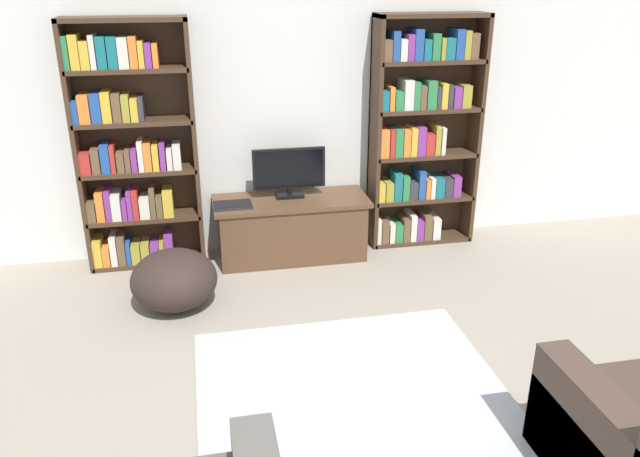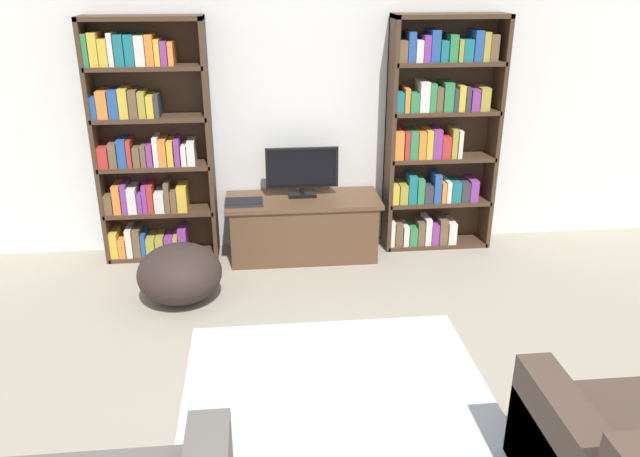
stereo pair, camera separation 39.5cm
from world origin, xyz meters
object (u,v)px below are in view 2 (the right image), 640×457
bookshelf_right (437,136)px  television (302,171)px  tv_stand (303,227)px  bookshelf_left (148,146)px  beanbag_ottoman (180,273)px  laptop (244,202)px

bookshelf_right → television: bookshelf_right is taller
bookshelf_right → tv_stand: bookshelf_right is taller
bookshelf_left → tv_stand: bearing=-6.8°
bookshelf_left → bookshelf_right: (2.49, -0.00, 0.02)m
tv_stand → beanbag_ottoman: bearing=-144.4°
bookshelf_left → bookshelf_right: 2.49m
beanbag_ottoman → bookshelf_right: bearing=21.5°
tv_stand → beanbag_ottoman: tv_stand is taller
bookshelf_right → tv_stand: size_ratio=1.53×
television → beanbag_ottoman: (-1.00, -0.79, -0.55)m
beanbag_ottoman → laptop: bearing=51.8°
bookshelf_right → bookshelf_left: bearing=180.0°
bookshelf_right → tv_stand: bearing=-172.8°
television → laptop: size_ratio=1.93×
laptop → beanbag_ottoman: size_ratio=0.51×
television → tv_stand: bearing=-90.0°
bookshelf_right → beanbag_ottoman: size_ratio=3.18×
tv_stand → bookshelf_left: bearing=173.2°
tv_stand → bookshelf_right: bearing=7.2°
laptop → beanbag_ottoman: (-0.50, -0.63, -0.33)m
laptop → television: bearing=16.9°
laptop → tv_stand: bearing=9.6°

